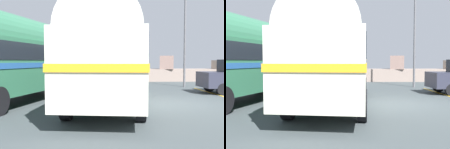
# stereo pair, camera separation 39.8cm
# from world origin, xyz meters

# --- Properties ---
(ground) EXTENTS (32.00, 26.00, 0.02)m
(ground) POSITION_xyz_m (0.00, 0.00, 0.01)
(ground) COLOR #3A4245
(breakwater) EXTENTS (31.36, 1.99, 2.27)m
(breakwater) POSITION_xyz_m (-0.25, 11.78, 0.65)
(breakwater) COLOR gray
(breakwater) RESTS_ON ground
(vintage_coach) EXTENTS (3.44, 8.81, 3.70)m
(vintage_coach) POSITION_xyz_m (-2.65, -0.28, 2.05)
(vintage_coach) COLOR black
(vintage_coach) RESTS_ON ground
(second_coach) EXTENTS (4.75, 8.91, 3.70)m
(second_coach) POSITION_xyz_m (-6.69, 0.68, 2.05)
(second_coach) COLOR black
(second_coach) RESTS_ON ground
(lamp_post) EXTENTS (0.44, 1.16, 7.18)m
(lamp_post) POSITION_xyz_m (2.67, 6.72, 4.01)
(lamp_post) COLOR #5B5B60
(lamp_post) RESTS_ON ground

